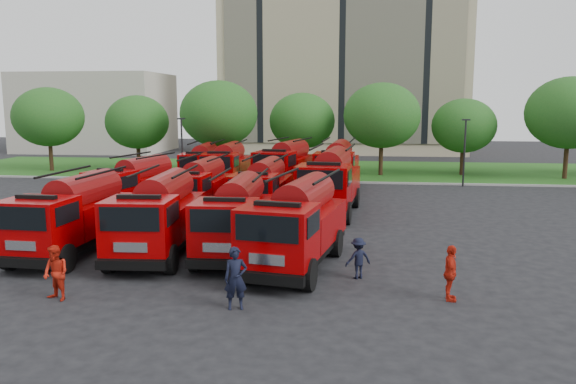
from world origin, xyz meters
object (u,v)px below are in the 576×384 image
object	(u,v)px
fire_truck_9	(227,166)
firefighter_2	(449,300)
fire_truck_3	(297,224)
firefighter_3	(358,278)
fire_truck_4	(135,185)
firefighter_5	(312,226)
fire_truck_10	(286,165)
fire_truck_11	(337,166)
fire_truck_6	(263,189)
firefighter_1	(58,300)
fire_truck_5	(199,188)
fire_truck_7	(330,182)
fire_truck_8	(203,165)
fire_truck_0	(72,215)
firefighter_4	(126,217)
fire_truck_2	(237,217)
firefighter_0	(236,309)
fire_truck_1	(159,216)

from	to	relation	value
fire_truck_9	firefighter_2	size ratio (longest dim) A/B	3.98
fire_truck_3	firefighter_2	size ratio (longest dim) A/B	4.20
firefighter_2	firefighter_3	bearing A→B (deg)	61.69
fire_truck_4	firefighter_5	xyz separation A→B (m)	(10.65, -2.74, -1.58)
fire_truck_10	fire_truck_11	world-z (taller)	fire_truck_11
fire_truck_6	firefighter_1	xyz separation A→B (m)	(-4.37, -14.12, -1.58)
fire_truck_3	firefighter_3	size ratio (longest dim) A/B	5.09
fire_truck_5	fire_truck_6	size ratio (longest dim) A/B	0.98
fire_truck_3	firefighter_3	distance (m)	3.17
fire_truck_7	fire_truck_6	bearing A→B (deg)	-153.26
firefighter_3	firefighter_2	bearing A→B (deg)	119.79
fire_truck_11	firefighter_5	xyz separation A→B (m)	(-0.83, -12.11, -1.77)
fire_truck_10	fire_truck_6	bearing A→B (deg)	-78.36
fire_truck_5	fire_truck_8	world-z (taller)	fire_truck_8
fire_truck_0	firefighter_2	world-z (taller)	fire_truck_0
fire_truck_10	firefighter_1	xyz separation A→B (m)	(-4.31, -24.79, -1.76)
fire_truck_9	fire_truck_7	bearing A→B (deg)	-47.72
fire_truck_6	firefighter_2	distance (m)	15.14
fire_truck_6	firefighter_4	distance (m)	7.81
fire_truck_6	fire_truck_7	world-z (taller)	fire_truck_7
fire_truck_0	firefighter_2	distance (m)	15.52
fire_truck_2	firefighter_0	bearing A→B (deg)	-79.60
fire_truck_5	firefighter_0	xyz separation A→B (m)	(5.23, -14.23, -1.56)
fire_truck_9	fire_truck_4	bearing A→B (deg)	-108.77
firefighter_3	firefighter_5	bearing A→B (deg)	-100.95
fire_truck_5	firefighter_4	world-z (taller)	fire_truck_5
firefighter_4	fire_truck_4	bearing A→B (deg)	-59.85
fire_truck_6	fire_truck_9	distance (m)	11.25
fire_truck_11	firefighter_2	size ratio (longest dim) A/B	4.31
fire_truck_3	fire_truck_9	xyz separation A→B (m)	(-7.40, 19.70, -0.02)
firefighter_4	fire_truck_7	bearing A→B (deg)	-140.95
fire_truck_8	fire_truck_9	size ratio (longest dim) A/B	0.97
fire_truck_5	firefighter_5	bearing A→B (deg)	-16.52
fire_truck_5	firefighter_5	world-z (taller)	fire_truck_5
fire_truck_4	fire_truck_11	bearing A→B (deg)	50.22
firefighter_2	firefighter_5	size ratio (longest dim) A/B	1.03
fire_truck_6	firefighter_3	world-z (taller)	fire_truck_6
fire_truck_1	fire_truck_4	xyz separation A→B (m)	(-4.71, 9.01, -0.09)
fire_truck_1	fire_truck_3	world-z (taller)	fire_truck_3
fire_truck_1	firefighter_4	world-z (taller)	fire_truck_1
firefighter_0	firefighter_4	xyz separation A→B (m)	(-9.12, 13.09, 0.00)
fire_truck_11	firefighter_2	bearing A→B (deg)	-75.53
fire_truck_7	firefighter_2	xyz separation A→B (m)	(4.55, -14.06, -1.84)
fire_truck_7	firefighter_0	xyz separation A→B (m)	(-2.14, -15.64, -1.84)
fire_truck_3	fire_truck_5	bearing A→B (deg)	134.66
fire_truck_7	firefighter_2	world-z (taller)	fire_truck_7
firefighter_1	firefighter_3	world-z (taller)	firefighter_1
fire_truck_3	fire_truck_9	world-z (taller)	fire_truck_3
fire_truck_6	firefighter_0	distance (m)	14.34
fire_truck_5	firefighter_1	xyz separation A→B (m)	(-0.69, -14.19, -1.56)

